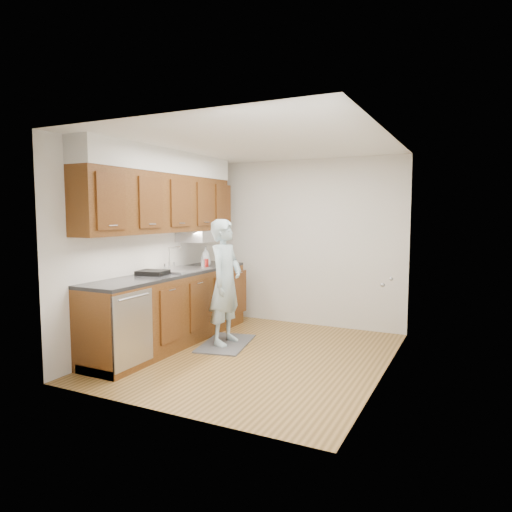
% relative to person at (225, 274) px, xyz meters
% --- Properties ---
extents(floor, '(3.50, 3.50, 0.00)m').
position_rel_person_xyz_m(floor, '(0.55, -0.25, -0.93)').
color(floor, '#9F753C').
rests_on(floor, ground).
extents(ceiling, '(3.50, 3.50, 0.00)m').
position_rel_person_xyz_m(ceiling, '(0.55, -0.25, 1.57)').
color(ceiling, white).
rests_on(ceiling, wall_left).
extents(wall_left, '(0.02, 3.50, 2.50)m').
position_rel_person_xyz_m(wall_left, '(-0.95, -0.25, 0.32)').
color(wall_left, silver).
rests_on(wall_left, floor).
extents(wall_right, '(0.02, 3.50, 2.50)m').
position_rel_person_xyz_m(wall_right, '(2.05, -0.25, 0.32)').
color(wall_right, silver).
rests_on(wall_right, floor).
extents(wall_back, '(3.00, 0.02, 2.50)m').
position_rel_person_xyz_m(wall_back, '(0.55, 1.50, 0.32)').
color(wall_back, silver).
rests_on(wall_back, floor).
extents(counter, '(0.64, 2.80, 1.30)m').
position_rel_person_xyz_m(counter, '(-0.65, -0.25, -0.44)').
color(counter, brown).
rests_on(counter, floor).
extents(upper_cabinets, '(0.47, 2.80, 1.21)m').
position_rel_person_xyz_m(upper_cabinets, '(-0.78, -0.21, 1.02)').
color(upper_cabinets, brown).
rests_on(upper_cabinets, wall_left).
extents(closet_door, '(0.02, 1.22, 2.05)m').
position_rel_person_xyz_m(closet_door, '(2.04, 0.05, 0.10)').
color(closet_door, silver).
rests_on(closet_door, wall_right).
extents(floor_mat, '(0.74, 1.04, 0.02)m').
position_rel_person_xyz_m(floor_mat, '(0.00, 0.00, -0.92)').
color(floor_mat, '#5D5D60').
rests_on(floor_mat, floor).
extents(person, '(0.45, 0.66, 1.82)m').
position_rel_person_xyz_m(person, '(0.00, 0.00, 0.00)').
color(person, '#A9C5CE').
rests_on(person, floor_mat).
extents(soap_bottle_a, '(0.15, 0.15, 0.29)m').
position_rel_person_xyz_m(soap_bottle_a, '(-0.60, 0.48, 0.16)').
color(soap_bottle_a, silver).
rests_on(soap_bottle_a, counter).
extents(soap_bottle_b, '(0.11, 0.11, 0.21)m').
position_rel_person_xyz_m(soap_bottle_b, '(-0.66, 0.58, 0.12)').
color(soap_bottle_b, silver).
rests_on(soap_bottle_b, counter).
extents(soap_bottle_c, '(0.17, 0.17, 0.16)m').
position_rel_person_xyz_m(soap_bottle_c, '(-0.61, 0.52, 0.09)').
color(soap_bottle_c, silver).
rests_on(soap_bottle_c, counter).
extents(soda_can, '(0.09, 0.09, 0.12)m').
position_rel_person_xyz_m(soda_can, '(-0.50, 0.34, 0.07)').
color(soda_can, '#A81F1C').
rests_on(soda_can, counter).
extents(steel_can, '(0.08, 0.08, 0.12)m').
position_rel_person_xyz_m(steel_can, '(-0.53, 0.31, 0.07)').
color(steel_can, '#A5A5AA').
rests_on(steel_can, counter).
extents(dish_rack, '(0.39, 0.35, 0.05)m').
position_rel_person_xyz_m(dish_rack, '(-0.71, -0.57, 0.04)').
color(dish_rack, black).
rests_on(dish_rack, counter).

